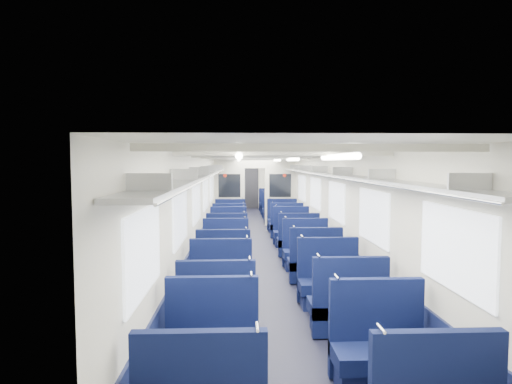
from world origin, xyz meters
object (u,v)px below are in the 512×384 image
Objects in this scene: seat_11 at (306,253)px; seat_15 at (291,234)px; end_door at (250,188)px; seat_5 at (347,309)px; seat_17 at (286,227)px; bulkhead at (255,190)px; seat_2 at (212,349)px; seat_4 at (217,314)px; seat_9 at (315,265)px; seat_6 at (221,287)px; seat_24 at (232,207)px; seat_25 at (272,207)px; seat_21 at (277,214)px; seat_22 at (232,210)px; seat_16 at (229,227)px; seat_3 at (380,353)px; seat_8 at (223,268)px; seat_18 at (230,222)px; seat_12 at (227,242)px; seat_7 at (329,284)px; seat_27 at (270,204)px; seat_26 at (233,204)px; seat_20 at (231,214)px; seat_23 at (274,210)px; seat_10 at (226,253)px; seat_19 at (282,221)px; seat_14 at (228,234)px; seat_13 at (298,242)px.

seat_15 is at bearing 90.00° from seat_11.
seat_5 is at bearing -86.81° from end_door.
bulkhead is at bearing 109.23° from seat_17.
seat_2 is 1.00× the size of seat_5.
seat_4 is 1.00× the size of seat_9.
seat_24 is at bearing 90.00° from seat_6.
seat_25 is (1.66, 12.59, 0.00)m from seat_4.
seat_21 is 1.00× the size of seat_22.
end_door reaches higher than seat_16.
seat_3 is (0.83, -16.12, -0.67)m from end_door.
seat_11 is at bearing -90.00° from seat_21.
seat_18 is (0.00, 5.85, 0.00)m from seat_8.
seat_4 is 3.84m from seat_11.
seat_17 is at bearing 90.00° from seat_3.
seat_17 is at bearing 55.37° from seat_12.
seat_15 is at bearing 90.00° from seat_7.
end_door is 1.70m from seat_27.
seat_8 and seat_9 have the same top height.
seat_5 is at bearing -90.00° from seat_11.
seat_26 is 1.66m from seat_27.
seat_11 is 10.41m from seat_26.
seat_15 is (1.66, 5.86, 0.00)m from seat_4.
end_door is at bearing 90.00° from bulkhead.
seat_25 is 1.09m from seat_27.
seat_20 is at bearing 90.00° from seat_16.
seat_23 is at bearing 81.66° from seat_4.
seat_15 is (0.00, 6.99, 0.00)m from seat_3.
seat_10 and seat_12 have the same top height.
seat_19 is at bearing -68.34° from seat_24.
seat_8 is (-0.83, -7.15, -0.91)m from bulkhead.
seat_27 is (0.00, 14.81, 0.00)m from seat_3.
seat_7 is 1.00× the size of seat_8.
seat_17 is 3.11m from seat_21.
seat_11 is 1.00× the size of seat_14.
seat_2 is 7.04m from seat_15.
seat_6 is at bearing -99.29° from seat_23.
seat_13 is (0.83, -10.37, -0.67)m from end_door.
end_door is at bearing 87.03° from seat_2.
end_door is 16.02m from seat_2.
seat_9 and seat_11 have the same top height.
seat_7 and seat_9 have the same top height.
seat_20 is 1.00× the size of seat_27.
seat_4 is 1.00× the size of seat_19.
seat_24 is at bearing 90.00° from seat_14.
seat_7 is 10.28m from seat_22.
seat_25 is at bearing 78.13° from seat_12.
seat_20 is 1.00× the size of seat_26.
seat_11 is 2.90m from seat_14.
seat_7 is at bearing 36.14° from seat_4.
seat_8 is 9.04m from seat_22.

